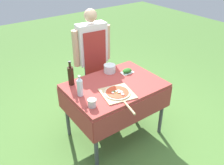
{
  "coord_description": "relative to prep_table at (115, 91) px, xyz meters",
  "views": [
    {
      "loc": [
        -1.47,
        -1.96,
        2.26
      ],
      "look_at": [
        -0.04,
        0.0,
        0.82
      ],
      "focal_mm": 38.0,
      "sensor_mm": 36.0,
      "label": 1
    }
  ],
  "objects": [
    {
      "name": "ground_plane",
      "position": [
        0.0,
        0.0,
        -0.68
      ],
      "size": [
        12.0,
        12.0,
        0.0
      ],
      "primitive_type": "plane",
      "color": "#517F38"
    },
    {
      "name": "prep_table",
      "position": [
        0.0,
        0.0,
        0.0
      ],
      "size": [
        1.15,
        0.83,
        0.78
      ],
      "color": "#A83D38",
      "rests_on": "ground"
    },
    {
      "name": "person_cook",
      "position": [
        0.13,
        0.71,
        0.22
      ],
      "size": [
        0.57,
        0.22,
        1.52
      ],
      "rotation": [
        0.0,
        0.0,
        3.04
      ],
      "color": "#333D56",
      "rests_on": "ground"
    },
    {
      "name": "pizza_on_peel",
      "position": [
        -0.1,
        -0.2,
        0.11
      ],
      "size": [
        0.41,
        0.61,
        0.05
      ],
      "rotation": [
        0.0,
        0.0,
        -0.21
      ],
      "color": "#D1B27F",
      "rests_on": "prep_table"
    },
    {
      "name": "oil_bottle",
      "position": [
        -0.42,
        0.31,
        0.22
      ],
      "size": [
        0.07,
        0.07,
        0.31
      ],
      "color": "black",
      "rests_on": "prep_table"
    },
    {
      "name": "water_bottle",
      "position": [
        -0.45,
        0.04,
        0.22
      ],
      "size": [
        0.07,
        0.07,
        0.25
      ],
      "color": "silver",
      "rests_on": "prep_table"
    },
    {
      "name": "herb_container",
      "position": [
        0.31,
        0.14,
        0.13
      ],
      "size": [
        0.16,
        0.11,
        0.06
      ],
      "rotation": [
        0.0,
        0.0,
        0.01
      ],
      "color": "silver",
      "rests_on": "prep_table"
    },
    {
      "name": "mixing_tub",
      "position": [
        0.13,
        0.29,
        0.15
      ],
      "size": [
        0.15,
        0.15,
        0.1
      ],
      "primitive_type": "cylinder",
      "color": "silver",
      "rests_on": "prep_table"
    },
    {
      "name": "sauce_jar",
      "position": [
        -0.46,
        -0.22,
        0.14
      ],
      "size": [
        0.09,
        0.09,
        0.08
      ],
      "color": "silver",
      "rests_on": "prep_table"
    }
  ]
}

